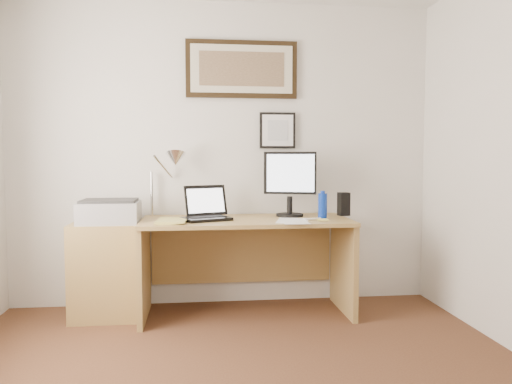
{
  "coord_description": "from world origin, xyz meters",
  "views": [
    {
      "loc": [
        -0.21,
        -2.18,
        1.23
      ],
      "look_at": [
        0.21,
        1.43,
        0.97
      ],
      "focal_mm": 35.0,
      "sensor_mm": 36.0,
      "label": 1
    }
  ],
  "objects": [
    {
      "name": "desk",
      "position": [
        0.15,
        1.72,
        0.51
      ],
      "size": [
        1.6,
        0.7,
        0.75
      ],
      "color": "olive",
      "rests_on": "floor"
    },
    {
      "name": "wall_back",
      "position": [
        0.0,
        2.0,
        1.25
      ],
      "size": [
        3.5,
        0.02,
        2.5
      ],
      "primitive_type": "cube",
      "color": "silver",
      "rests_on": "ground"
    },
    {
      "name": "picture_small",
      "position": [
        0.45,
        1.97,
        1.45
      ],
      "size": [
        0.3,
        0.03,
        0.3
      ],
      "color": "black",
      "rests_on": "wall_back"
    },
    {
      "name": "marker_pen",
      "position": [
        0.65,
        1.5,
        0.76
      ],
      "size": [
        0.14,
        0.06,
        0.02
      ],
      "primitive_type": "cylinder",
      "rotation": [
        0.0,
        1.57,
        0.35
      ],
      "color": "white",
      "rests_on": "desk"
    },
    {
      "name": "bottle_cap",
      "position": [
        0.74,
        1.58,
        0.96
      ],
      "size": [
        0.04,
        0.04,
        0.02
      ],
      "primitive_type": "cylinder",
      "color": "#0C2C9E",
      "rests_on": "water_bottle"
    },
    {
      "name": "book",
      "position": [
        -0.52,
        1.5,
        0.76
      ],
      "size": [
        0.24,
        0.31,
        0.02
      ],
      "primitive_type": "imported",
      "rotation": [
        0.0,
        0.0,
        -0.07
      ],
      "color": "tan",
      "rests_on": "desk"
    },
    {
      "name": "side_cabinet",
      "position": [
        -0.92,
        1.68,
        0.36
      ],
      "size": [
        0.5,
        0.4,
        0.73
      ],
      "primitive_type": "cube",
      "color": "olive",
      "rests_on": "floor"
    },
    {
      "name": "lcd_monitor",
      "position": [
        0.52,
        1.76,
        1.04
      ],
      "size": [
        0.41,
        0.22,
        0.52
      ],
      "color": "black",
      "rests_on": "desk"
    },
    {
      "name": "paper_sheet_b",
      "position": [
        0.49,
        1.4,
        0.75
      ],
      "size": [
        0.19,
        0.27,
        0.0
      ],
      "primitive_type": "cube",
      "rotation": [
        0.0,
        0.0,
        -0.0
      ],
      "color": "white",
      "rests_on": "desk"
    },
    {
      "name": "desk_lamp",
      "position": [
        -0.41,
        1.81,
        1.19
      ],
      "size": [
        0.29,
        0.27,
        0.53
      ],
      "color": "silver",
      "rests_on": "desk"
    },
    {
      "name": "printer",
      "position": [
        -0.88,
        1.66,
        0.82
      ],
      "size": [
        0.44,
        0.34,
        0.18
      ],
      "color": "#9E9EA1",
      "rests_on": "side_cabinet"
    },
    {
      "name": "laptop",
      "position": [
        -0.16,
        1.63,
        0.81
      ],
      "size": [
        0.41,
        0.41,
        0.26
      ],
      "color": "black",
      "rests_on": "desk"
    },
    {
      "name": "sticky_pad",
      "position": [
        0.72,
        1.46,
        0.76
      ],
      "size": [
        0.09,
        0.09,
        0.01
      ],
      "primitive_type": "cube",
      "rotation": [
        0.0,
        0.0,
        -0.13
      ],
      "color": "#DCD568",
      "rests_on": "desk"
    },
    {
      "name": "paper_sheet_a",
      "position": [
        0.49,
        1.48,
        0.75
      ],
      "size": [
        0.31,
        0.38,
        0.0
      ],
      "primitive_type": "cube",
      "rotation": [
        0.0,
        0.0,
        -0.26
      ],
      "color": "white",
      "rests_on": "desk"
    },
    {
      "name": "water_bottle",
      "position": [
        0.74,
        1.58,
        0.85
      ],
      "size": [
        0.07,
        0.07,
        0.2
      ],
      "primitive_type": "cylinder",
      "color": "#0C2C9E",
      "rests_on": "desk"
    },
    {
      "name": "picture_large",
      "position": [
        0.15,
        1.97,
        1.95
      ],
      "size": [
        0.92,
        0.04,
        0.47
      ],
      "color": "black",
      "rests_on": "wall_back"
    },
    {
      "name": "speaker",
      "position": [
        0.97,
        1.76,
        0.84
      ],
      "size": [
        0.1,
        0.09,
        0.19
      ],
      "primitive_type": "cube",
      "rotation": [
        0.0,
        0.0,
        0.19
      ],
      "color": "black",
      "rests_on": "desk"
    }
  ]
}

